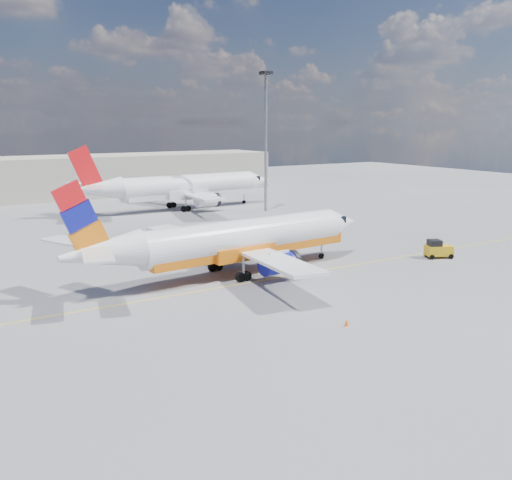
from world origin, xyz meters
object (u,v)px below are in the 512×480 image
traffic_cone (347,323)px  gse_tug (438,249)px  main_jet (237,240)px  second_jet (184,187)px

traffic_cone → gse_tug: bearing=26.5°
traffic_cone → main_jet: bearing=88.4°
main_jet → gse_tug: (22.14, -5.48, -2.46)m
main_jet → traffic_cone: (-0.47, -16.77, -3.13)m
main_jet → second_jet: (13.46, 41.67, 0.33)m
traffic_cone → second_jet: bearing=76.6°
main_jet → traffic_cone: bearing=-96.6°
second_jet → traffic_cone: (-13.93, -58.44, -3.46)m
gse_tug → traffic_cone: bearing=-129.1°
main_jet → second_jet: second_jet is taller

